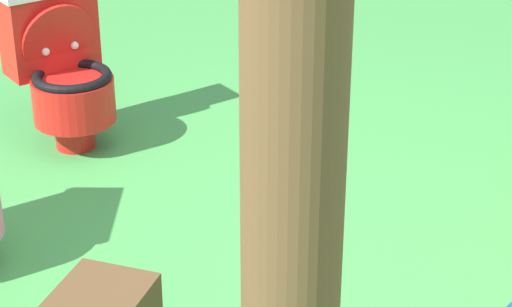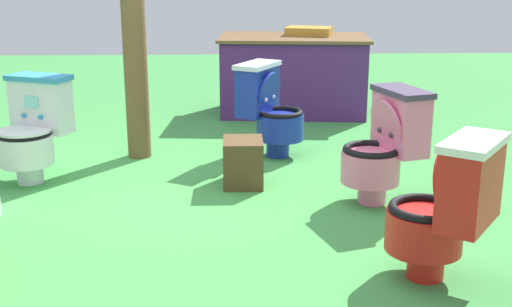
% 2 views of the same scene
% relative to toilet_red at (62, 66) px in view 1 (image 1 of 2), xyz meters
% --- Properties ---
extents(toilet_red, '(0.63, 0.62, 0.73)m').
position_rel_toilet_red_xyz_m(toilet_red, '(0.00, 0.00, 0.00)').
color(toilet_red, red).
rests_on(toilet_red, ground).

